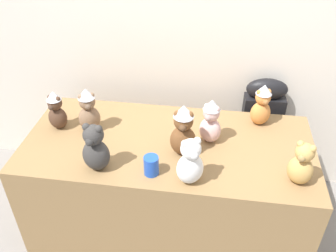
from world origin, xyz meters
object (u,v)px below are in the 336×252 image
object	(u,v)px
teddy_bear_blush	(211,122)
teddy_bear_chestnut	(183,131)
display_table	(168,186)
instrument_case	(259,134)
teddy_bear_snow	(190,163)
teddy_bear_honey	(301,165)
teddy_bear_cocoa	(56,110)
teddy_bear_charcoal	(95,149)
teddy_bear_ginger	(262,105)
teddy_bear_mocha	(88,110)
party_cup_blue	(151,165)

from	to	relation	value
teddy_bear_blush	teddy_bear_chestnut	xyz separation A→B (m)	(-0.15, -0.14, 0.02)
display_table	instrument_case	bearing A→B (deg)	41.43
teddy_bear_snow	teddy_bear_chestnut	size ratio (longest dim) A/B	0.86
teddy_bear_snow	teddy_bear_honey	bearing A→B (deg)	-21.14
teddy_bear_snow	teddy_bear_chestnut	distance (m)	0.23
display_table	teddy_bear_snow	distance (m)	0.61
teddy_bear_snow	teddy_bear_chestnut	world-z (taller)	teddy_bear_chestnut
teddy_bear_cocoa	teddy_bear_snow	distance (m)	0.93
teddy_bear_charcoal	teddy_bear_ginger	bearing A→B (deg)	38.12
teddy_bear_cocoa	teddy_bear_chestnut	size ratio (longest dim) A/B	0.81
teddy_bear_ginger	teddy_bear_blush	bearing A→B (deg)	-163.41
teddy_bear_cocoa	teddy_bear_snow	xyz separation A→B (m)	(0.86, -0.36, 0.00)
teddy_bear_blush	teddy_bear_honey	distance (m)	0.55
teddy_bear_charcoal	teddy_bear_mocha	world-z (taller)	teddy_bear_mocha
teddy_bear_chestnut	teddy_bear_mocha	world-z (taller)	teddy_bear_chestnut
party_cup_blue	teddy_bear_mocha	bearing A→B (deg)	142.82
teddy_bear_chestnut	teddy_bear_mocha	xyz separation A→B (m)	(-0.59, 0.15, -0.02)
teddy_bear_cocoa	teddy_bear_honey	xyz separation A→B (m)	(1.42, -0.28, -0.01)
teddy_bear_mocha	teddy_bear_honey	bearing A→B (deg)	-39.54
instrument_case	party_cup_blue	xyz separation A→B (m)	(-0.65, -0.81, 0.33)
instrument_case	teddy_bear_mocha	xyz separation A→B (m)	(-1.10, -0.47, 0.41)
instrument_case	teddy_bear_cocoa	bearing A→B (deg)	-162.71
teddy_bear_charcoal	teddy_bear_ginger	distance (m)	1.05
instrument_case	teddy_bear_charcoal	distance (m)	1.31
teddy_bear_honey	party_cup_blue	world-z (taller)	teddy_bear_honey
instrument_case	teddy_bear_chestnut	distance (m)	0.90
teddy_bear_honey	teddy_bear_mocha	bearing A→B (deg)	-165.61
instrument_case	party_cup_blue	bearing A→B (deg)	-131.80
teddy_bear_blush	teddy_bear_charcoal	world-z (taller)	teddy_bear_charcoal
teddy_bear_chestnut	teddy_bear_honey	size ratio (longest dim) A/B	1.27
instrument_case	party_cup_blue	world-z (taller)	instrument_case
teddy_bear_cocoa	teddy_bear_charcoal	bearing A→B (deg)	-30.23
instrument_case	teddy_bear_chestnut	world-z (taller)	teddy_bear_chestnut
teddy_bear_honey	teddy_bear_ginger	bearing A→B (deg)	136.33
teddy_bear_snow	teddy_bear_chestnut	bearing A→B (deg)	76.45
teddy_bear_chestnut	party_cup_blue	world-z (taller)	teddy_bear_chestnut
display_table	teddy_bear_honey	world-z (taller)	teddy_bear_honey
teddy_bear_cocoa	teddy_bear_honey	size ratio (longest dim) A/B	1.03
display_table	teddy_bear_cocoa	xyz separation A→B (m)	(-0.70, 0.05, 0.50)
display_table	teddy_bear_charcoal	bearing A→B (deg)	-141.17
teddy_bear_snow	instrument_case	bearing A→B (deg)	33.15
teddy_bear_cocoa	teddy_bear_ginger	xyz separation A→B (m)	(1.25, 0.23, 0.01)
instrument_case	teddy_bear_cocoa	size ratio (longest dim) A/B	3.55
teddy_bear_charcoal	teddy_bear_snow	size ratio (longest dim) A/B	1.04
teddy_bear_honey	teddy_bear_charcoal	bearing A→B (deg)	-149.44
teddy_bear_charcoal	teddy_bear_ginger	xyz separation A→B (m)	(0.89, 0.56, 0.00)
display_table	teddy_bear_honey	distance (m)	0.90
teddy_bear_ginger	teddy_bear_mocha	distance (m)	1.07
teddy_bear_ginger	teddy_bear_chestnut	size ratio (longest dim) A/B	0.87
teddy_bear_snow	teddy_bear_honey	distance (m)	0.56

